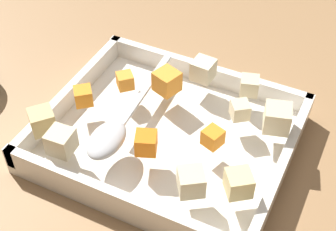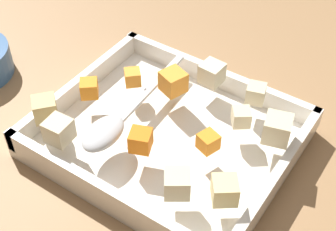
# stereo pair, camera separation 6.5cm
# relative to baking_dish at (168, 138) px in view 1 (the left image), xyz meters

# --- Properties ---
(ground_plane) EXTENTS (4.00, 4.00, 0.00)m
(ground_plane) POSITION_rel_baking_dish_xyz_m (0.00, 0.01, -0.01)
(ground_plane) COLOR #936D47
(baking_dish) EXTENTS (0.33, 0.27, 0.05)m
(baking_dish) POSITION_rel_baking_dish_xyz_m (0.00, 0.00, 0.00)
(baking_dish) COLOR white
(baking_dish) RESTS_ON ground_plane
(carrot_chunk_far_left) EXTENTS (0.04, 0.04, 0.03)m
(carrot_chunk_far_left) POSITION_rel_baking_dish_xyz_m (0.03, -0.06, 0.05)
(carrot_chunk_far_left) COLOR orange
(carrot_chunk_far_left) RESTS_ON baking_dish
(carrot_chunk_back_center) EXTENTS (0.03, 0.03, 0.02)m
(carrot_chunk_back_center) POSITION_rel_baking_dish_xyz_m (-0.07, 0.01, 0.04)
(carrot_chunk_back_center) COLOR orange
(carrot_chunk_back_center) RESTS_ON baking_dish
(carrot_chunk_rim_edge) EXTENTS (0.03, 0.03, 0.02)m
(carrot_chunk_rim_edge) POSITION_rel_baking_dish_xyz_m (0.12, 0.02, 0.04)
(carrot_chunk_rim_edge) COLOR orange
(carrot_chunk_rim_edge) RESTS_ON baking_dish
(carrot_chunk_mid_right) EXTENTS (0.03, 0.03, 0.03)m
(carrot_chunk_mid_right) POSITION_rel_baking_dish_xyz_m (0.00, 0.06, 0.05)
(carrot_chunk_mid_right) COLOR orange
(carrot_chunk_mid_right) RESTS_ON baking_dish
(carrot_chunk_heap_side) EXTENTS (0.03, 0.03, 0.02)m
(carrot_chunk_heap_side) POSITION_rel_baking_dish_xyz_m (0.08, -0.04, 0.04)
(carrot_chunk_heap_side) COLOR orange
(carrot_chunk_heap_side) RESTS_ON baking_dish
(potato_chunk_far_right) EXTENTS (0.03, 0.03, 0.03)m
(potato_chunk_far_right) POSITION_rel_baking_dish_xyz_m (0.10, 0.10, 0.05)
(potato_chunk_far_right) COLOR beige
(potato_chunk_far_right) RESTS_ON baking_dish
(potato_chunk_near_right) EXTENTS (0.04, 0.04, 0.03)m
(potato_chunk_near_right) POSITION_rel_baking_dish_xyz_m (-0.07, 0.09, 0.05)
(potato_chunk_near_right) COLOR beige
(potato_chunk_near_right) RESTS_ON baking_dish
(potato_chunk_front_center) EXTENTS (0.04, 0.04, 0.03)m
(potato_chunk_front_center) POSITION_rel_baking_dish_xyz_m (0.14, 0.08, 0.05)
(potato_chunk_front_center) COLOR tan
(potato_chunk_front_center) RESTS_ON baking_dish
(potato_chunk_corner_se) EXTENTS (0.04, 0.04, 0.03)m
(potato_chunk_corner_se) POSITION_rel_baking_dish_xyz_m (-0.13, -0.05, 0.05)
(potato_chunk_corner_se) COLOR beige
(potato_chunk_corner_se) RESTS_ON baking_dish
(potato_chunk_corner_nw) EXTENTS (0.03, 0.03, 0.02)m
(potato_chunk_corner_nw) POSITION_rel_baking_dish_xyz_m (-0.08, -0.05, 0.04)
(potato_chunk_corner_nw) COLOR beige
(potato_chunk_corner_nw) RESTS_ON baking_dish
(potato_chunk_near_spoon) EXTENTS (0.04, 0.04, 0.03)m
(potato_chunk_near_spoon) POSITION_rel_baking_dish_xyz_m (-0.12, 0.07, 0.05)
(potato_chunk_near_spoon) COLOR #E0CC89
(potato_chunk_near_spoon) RESTS_ON baking_dish
(potato_chunk_corner_ne) EXTENTS (0.03, 0.03, 0.02)m
(potato_chunk_corner_ne) POSITION_rel_baking_dish_xyz_m (-0.08, -0.10, 0.04)
(potato_chunk_corner_ne) COLOR beige
(potato_chunk_corner_ne) RESTS_ON baking_dish
(potato_chunk_under_handle) EXTENTS (0.03, 0.03, 0.03)m
(potato_chunk_under_handle) POSITION_rel_baking_dish_xyz_m (-0.01, -0.10, 0.05)
(potato_chunk_under_handle) COLOR beige
(potato_chunk_under_handle) RESTS_ON baking_dish
(serving_spoon) EXTENTS (0.05, 0.23, 0.02)m
(serving_spoon) POSITION_rel_baking_dish_xyz_m (0.05, 0.06, 0.04)
(serving_spoon) COLOR silver
(serving_spoon) RESTS_ON baking_dish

